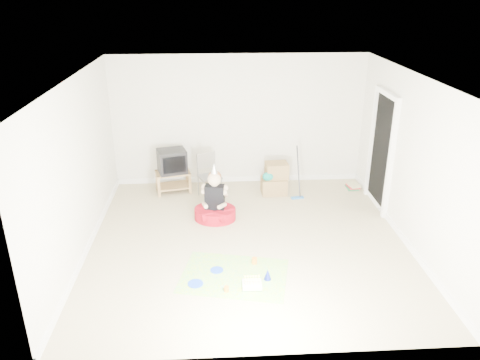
{
  "coord_description": "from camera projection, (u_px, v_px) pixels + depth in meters",
  "views": [
    {
      "loc": [
        -0.51,
        -6.5,
        3.8
      ],
      "look_at": [
        -0.1,
        0.4,
        0.9
      ],
      "focal_mm": 35.0,
      "sensor_mm": 36.0,
      "label": 1
    }
  ],
  "objects": [
    {
      "name": "blue_plate_far",
      "position": [
        195.0,
        284.0,
        6.4
      ],
      "size": [
        0.27,
        0.27,
        0.01
      ],
      "primitive_type": "cylinder",
      "rotation": [
        0.0,
        0.0,
        -0.34
      ],
      "color": "blue",
      "rests_on": "party_mat"
    },
    {
      "name": "ground",
      "position": [
        248.0,
        241.0,
        7.48
      ],
      "size": [
        5.0,
        5.0,
        0.0
      ],
      "primitive_type": "plane",
      "color": "#BEAF88",
      "rests_on": "ground"
    },
    {
      "name": "birthday_cake",
      "position": [
        252.0,
        285.0,
        6.33
      ],
      "size": [
        0.27,
        0.22,
        0.13
      ],
      "color": "silver",
      "rests_on": "party_mat"
    },
    {
      "name": "folding_chair",
      "position": [
        210.0,
        177.0,
        8.89
      ],
      "size": [
        0.5,
        0.49,
        0.86
      ],
      "color": "gray",
      "rests_on": "ground"
    },
    {
      "name": "seated_woman",
      "position": [
        215.0,
        207.0,
        8.11
      ],
      "size": [
        0.83,
        0.83,
        1.04
      ],
      "color": "#AD0F1F",
      "rests_on": "ground"
    },
    {
      "name": "orange_cup_far",
      "position": [
        226.0,
        289.0,
        6.24
      ],
      "size": [
        0.09,
        0.09,
        0.07
      ],
      "primitive_type": "cylinder",
      "rotation": [
        0.0,
        0.0,
        -0.54
      ],
      "color": "orange",
      "rests_on": "party_mat"
    },
    {
      "name": "doorway_recess",
      "position": [
        382.0,
        153.0,
        8.33
      ],
      "size": [
        0.02,
        0.9,
        2.05
      ],
      "primitive_type": "cube",
      "color": "black",
      "rests_on": "ground"
    },
    {
      "name": "cardboard_boxes",
      "position": [
        275.0,
        179.0,
        9.1
      ],
      "size": [
        0.52,
        0.41,
        0.62
      ],
      "color": "olive",
      "rests_on": "ground"
    },
    {
      "name": "crt_tv",
      "position": [
        172.0,
        161.0,
        9.04
      ],
      "size": [
        0.62,
        0.56,
        0.45
      ],
      "primitive_type": "cube",
      "rotation": [
        0.0,
        0.0,
        0.27
      ],
      "color": "black",
      "rests_on": "tv_stand"
    },
    {
      "name": "floor_mop",
      "position": [
        298.0,
        186.0,
        8.88
      ],
      "size": [
        0.25,
        0.33,
        0.97
      ],
      "color": "blue",
      "rests_on": "ground"
    },
    {
      "name": "book_pile",
      "position": [
        353.0,
        186.0,
        9.41
      ],
      "size": [
        0.25,
        0.3,
        0.1
      ],
      "color": "#2A7E4B",
      "rests_on": "ground"
    },
    {
      "name": "blue_party_hat",
      "position": [
        268.0,
        274.0,
        6.48
      ],
      "size": [
        0.14,
        0.14,
        0.15
      ],
      "primitive_type": "cone",
      "rotation": [
        0.0,
        0.0,
        -0.42
      ],
      "color": "#1927B4",
      "rests_on": "party_mat"
    },
    {
      "name": "blue_plate_near",
      "position": [
        217.0,
        270.0,
        6.71
      ],
      "size": [
        0.24,
        0.24,
        0.01
      ],
      "primitive_type": "cylinder",
      "rotation": [
        0.0,
        0.0,
        -0.38
      ],
      "color": "blue",
      "rests_on": "party_mat"
    },
    {
      "name": "party_mat",
      "position": [
        234.0,
        276.0,
        6.6
      ],
      "size": [
        1.66,
        1.35,
        0.01
      ],
      "primitive_type": "cube",
      "rotation": [
        0.0,
        0.0,
        -0.22
      ],
      "color": "#FF3586",
      "rests_on": "ground"
    },
    {
      "name": "orange_cup_near",
      "position": [
        254.0,
        261.0,
        6.86
      ],
      "size": [
        0.09,
        0.09,
        0.09
      ],
      "primitive_type": "cylinder",
      "rotation": [
        0.0,
        0.0,
        -0.1
      ],
      "color": "orange",
      "rests_on": "party_mat"
    },
    {
      "name": "tv_stand",
      "position": [
        173.0,
        180.0,
        9.19
      ],
      "size": [
        0.74,
        0.54,
        0.42
      ],
      "color": "#9A7445",
      "rests_on": "ground"
    }
  ]
}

